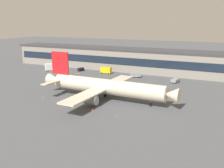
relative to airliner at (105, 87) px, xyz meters
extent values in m
plane|color=#4C4F54|center=(-4.21, -1.44, -4.83)|extent=(600.00, 600.00, 0.00)
cube|color=gray|center=(-4.21, 57.38, 1.00)|extent=(171.45, 16.51, 11.67)
cube|color=#38383D|center=(-4.21, 57.38, 7.44)|extent=(174.88, 16.84, 1.20)
cube|color=#192333|center=(-4.21, 49.07, 1.59)|extent=(168.02, 0.16, 4.20)
cylinder|color=beige|center=(0.89, -0.01, 0.01)|extent=(44.02, 6.09, 5.55)
cone|color=beige|center=(24.53, -0.30, 0.01)|extent=(5.06, 5.33, 5.27)
cone|color=beige|center=(-23.03, 0.29, 0.01)|extent=(6.16, 5.07, 4.99)
cube|color=red|center=(-20.08, 0.25, 7.23)|extent=(7.77, 0.60, 8.88)
cube|color=beige|center=(-19.51, 6.34, 0.85)|extent=(2.52, 10.01, 0.30)
cube|color=beige|center=(-19.66, -5.86, 0.85)|extent=(2.52, 10.01, 0.30)
cube|color=beige|center=(-0.95, 12.68, -0.54)|extent=(6.24, 19.85, 0.50)
cube|color=beige|center=(-1.27, -12.65, -0.54)|extent=(6.24, 19.85, 0.50)
cylinder|color=#99999E|center=(0.01, 9.70, -2.47)|extent=(4.61, 3.11, 3.05)
cylinder|color=#99999E|center=(-0.23, -9.69, -2.47)|extent=(4.61, 3.11, 3.05)
cylinder|color=black|center=(17.59, -0.22, -4.28)|extent=(1.11, 0.51, 1.10)
cylinder|color=slate|center=(17.59, -0.22, -2.97)|extent=(0.24, 0.24, 2.07)
cylinder|color=black|center=(-1.28, 2.51, -4.28)|extent=(1.11, 0.51, 1.10)
cylinder|color=slate|center=(-1.28, 2.51, -2.97)|extent=(0.24, 0.24, 2.07)
cylinder|color=black|center=(-1.34, -2.48, -4.28)|extent=(1.11, 0.51, 1.10)
cylinder|color=slate|center=(-1.34, -2.48, -2.97)|extent=(0.24, 0.24, 2.07)
cube|color=white|center=(-54.33, 36.09, -2.58)|extent=(6.51, 7.26, 3.80)
cube|color=black|center=(-53.10, 37.64, -1.82)|extent=(3.44, 3.46, 0.95)
cylinder|color=black|center=(-53.68, 38.79, -4.48)|extent=(0.67, 0.73, 0.70)
cylinder|color=black|center=(-51.84, 37.34, -4.48)|extent=(0.67, 0.73, 0.70)
cylinder|color=black|center=(-56.81, 34.84, -4.48)|extent=(0.67, 0.73, 0.70)
cylinder|color=black|center=(-54.97, 33.39, -4.48)|extent=(0.67, 0.73, 0.70)
cube|color=gray|center=(17.25, 38.06, -3.78)|extent=(3.53, 5.23, 1.40)
cube|color=black|center=(17.52, 39.35, -3.50)|extent=(2.69, 2.14, 0.35)
cylinder|color=black|center=(16.45, 39.94, -4.48)|extent=(0.44, 0.75, 0.70)
cylinder|color=black|center=(18.74, 39.46, -4.48)|extent=(0.44, 0.75, 0.70)
cylinder|color=black|center=(15.75, 36.65, -4.48)|extent=(0.44, 0.75, 0.70)
cylinder|color=black|center=(18.04, 36.17, -4.48)|extent=(0.44, 0.75, 0.70)
cube|color=gray|center=(-3.67, 40.14, -3.38)|extent=(5.61, 4.49, 2.20)
cube|color=black|center=(-4.91, 39.43, -2.94)|extent=(2.58, 2.66, 0.55)
cylinder|color=black|center=(-4.76, 38.38, -4.48)|extent=(0.76, 0.61, 0.70)
cylinder|color=black|center=(-5.74, 40.10, -4.48)|extent=(0.76, 0.61, 0.70)
cylinder|color=black|center=(-1.60, 40.18, -4.48)|extent=(0.76, 0.61, 0.70)
cylinder|color=black|center=(-2.58, 41.90, -4.48)|extent=(0.76, 0.61, 0.70)
cube|color=yellow|center=(-21.81, 42.48, -2.88)|extent=(6.01, 2.43, 3.20)
cube|color=black|center=(-23.46, 42.49, -2.24)|extent=(2.11, 2.22, 0.80)
cylinder|color=black|center=(-23.91, 41.41, -4.48)|extent=(0.70, 0.30, 0.70)
cylinder|color=black|center=(-23.90, 43.57, -4.48)|extent=(0.70, 0.30, 0.70)
cylinder|color=black|center=(-19.71, 41.39, -4.48)|extent=(0.70, 0.30, 0.70)
cylinder|color=black|center=(-19.70, 43.55, -4.48)|extent=(0.70, 0.30, 0.70)
cube|color=black|center=(-38.43, 42.63, -3.73)|extent=(3.12, 4.07, 1.50)
cube|color=black|center=(-38.77, 41.70, -3.43)|extent=(2.16, 1.82, 0.38)
cylinder|color=black|center=(-38.02, 41.13, -4.48)|extent=(0.52, 0.76, 0.70)
cylinder|color=black|center=(-39.71, 41.75, -4.48)|extent=(0.52, 0.76, 0.70)
cylinder|color=black|center=(-37.15, 43.50, -4.48)|extent=(0.52, 0.76, 0.70)
cylinder|color=black|center=(-38.84, 44.12, -4.48)|extent=(0.52, 0.76, 0.70)
cone|color=#F2590C|center=(-22.06, -8.28, -4.52)|extent=(0.50, 0.50, 0.62)
cone|color=#F2590C|center=(2.15, -12.96, -4.47)|extent=(0.57, 0.57, 0.71)
cone|color=#F2590C|center=(-5.16, -12.17, -4.50)|extent=(0.54, 0.54, 0.67)
cone|color=#F2590C|center=(11.62, -14.47, -4.54)|extent=(0.46, 0.46, 0.58)
camera|label=1|loc=(42.60, -80.30, 23.28)|focal=41.09mm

